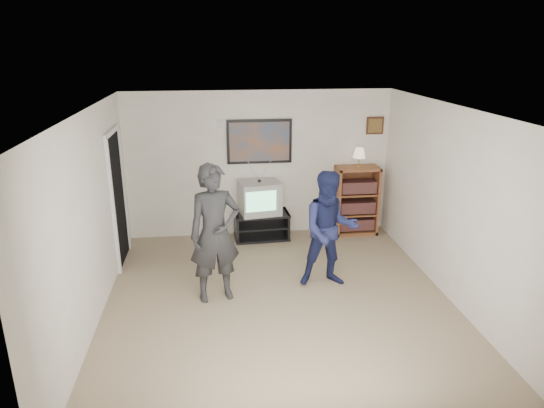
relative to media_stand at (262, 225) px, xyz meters
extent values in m
cube|color=#75674A|center=(0.00, -2.23, -0.23)|extent=(4.50, 5.00, 0.01)
cube|color=white|center=(0.00, -2.23, 2.27)|extent=(4.50, 5.00, 0.01)
cube|color=silver|center=(0.00, 0.27, 1.02)|extent=(4.50, 0.01, 2.50)
cube|color=silver|center=(-2.25, -2.23, 1.02)|extent=(0.01, 5.00, 2.50)
cube|color=silver|center=(2.25, -2.23, 1.02)|extent=(0.01, 5.00, 2.50)
cube|color=black|center=(0.00, 0.00, 0.21)|extent=(0.95, 0.56, 0.04)
cube|color=black|center=(0.00, 0.00, -0.21)|extent=(0.95, 0.56, 0.04)
cube|color=black|center=(-0.43, 0.00, 0.00)|extent=(0.06, 0.50, 0.46)
cube|color=black|center=(0.43, 0.00, 0.00)|extent=(0.06, 0.50, 0.46)
imported|color=#262628|center=(-0.80, -1.98, 0.68)|extent=(0.75, 0.58, 1.83)
imported|color=#1B204B|center=(0.75, -1.79, 0.58)|extent=(0.82, 0.65, 1.63)
cube|color=white|center=(-0.79, -1.75, 0.89)|extent=(0.08, 0.12, 0.03)
cube|color=white|center=(0.76, -1.59, 0.74)|extent=(0.05, 0.11, 0.03)
cube|color=black|center=(0.00, 0.24, 1.42)|extent=(1.10, 0.03, 0.75)
cube|color=white|center=(-0.55, 0.25, 1.72)|extent=(0.28, 0.02, 0.14)
cube|color=#3B1B12|center=(2.00, 0.25, 1.65)|extent=(0.30, 0.03, 0.30)
cube|color=black|center=(-2.24, -0.63, 0.77)|extent=(0.03, 0.85, 2.00)
camera|label=1|loc=(-0.79, -7.78, 3.01)|focal=32.00mm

